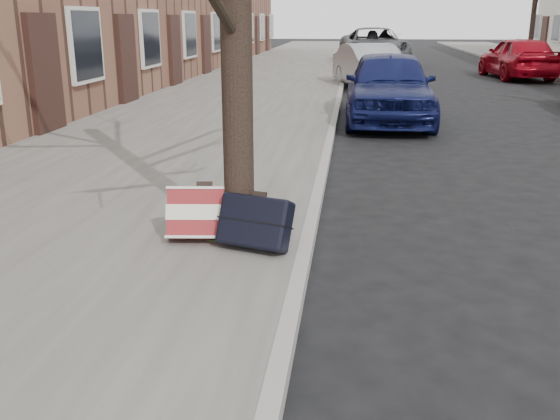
# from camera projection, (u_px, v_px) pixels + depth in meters

# --- Properties ---
(ground) EXTENTS (120.00, 120.00, 0.00)m
(ground) POSITION_uv_depth(u_px,v_px,m) (466.00, 303.00, 4.61)
(ground) COLOR black
(ground) RESTS_ON ground
(near_sidewalk) EXTENTS (5.00, 70.00, 0.12)m
(near_sidewalk) POSITION_uv_depth(u_px,v_px,m) (263.00, 84.00, 19.23)
(near_sidewalk) COLOR gray
(near_sidewalk) RESTS_ON ground
(dirt_patch) EXTENTS (0.85, 0.85, 0.02)m
(dirt_patch) POSITION_uv_depth(u_px,v_px,m) (231.00, 225.00, 5.93)
(dirt_patch) COLOR black
(dirt_patch) RESTS_ON near_sidewalk
(suitcase_red) EXTENTS (0.66, 0.41, 0.49)m
(suitcase_red) POSITION_uv_depth(u_px,v_px,m) (204.00, 214.00, 5.50)
(suitcase_red) COLOR maroon
(suitcase_red) RESTS_ON near_sidewalk
(suitcase_navy) EXTENTS (0.70, 0.54, 0.49)m
(suitcase_navy) POSITION_uv_depth(u_px,v_px,m) (255.00, 222.00, 5.28)
(suitcase_navy) COLOR black
(suitcase_navy) RESTS_ON near_sidewalk
(car_near_front) EXTENTS (1.69, 4.18, 1.43)m
(car_near_front) POSITION_uv_depth(u_px,v_px,m) (389.00, 86.00, 12.38)
(car_near_front) COLOR #0F1545
(car_near_front) RESTS_ON ground
(car_near_mid) EXTENTS (2.41, 4.14, 1.29)m
(car_near_mid) POSITION_uv_depth(u_px,v_px,m) (372.00, 67.00, 18.14)
(car_near_mid) COLOR #999CA0
(car_near_mid) RESTS_ON ground
(car_near_back) EXTENTS (3.22, 6.03, 1.61)m
(car_near_back) POSITION_uv_depth(u_px,v_px,m) (374.00, 46.00, 27.45)
(car_near_back) COLOR #3D3D43
(car_near_back) RESTS_ON ground
(car_far_back) EXTENTS (2.11, 4.37, 1.44)m
(car_far_back) POSITION_uv_depth(u_px,v_px,m) (518.00, 57.00, 21.28)
(car_far_back) COLOR maroon
(car_far_back) RESTS_ON ground
(tree_far_c) EXTENTS (0.23, 0.23, 4.94)m
(tree_far_c) POSITION_uv_depth(u_px,v_px,m) (535.00, 5.00, 28.52)
(tree_far_c) COLOR black
(tree_far_c) RESTS_ON far_sidewalk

